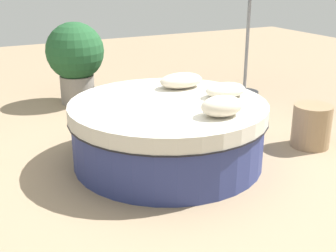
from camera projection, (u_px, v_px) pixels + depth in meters
ground_plane at (168, 160)px, 4.67m from camera, size 16.00×16.00×0.00m
round_bed at (168, 131)px, 4.55m from camera, size 2.01×2.01×0.64m
throw_pillow_0 at (222, 106)px, 4.00m from camera, size 0.41×0.29×0.19m
throw_pillow_1 at (226, 90)px, 4.59m from camera, size 0.45×0.31×0.15m
throw_pillow_2 at (181, 80)px, 4.94m from camera, size 0.50×0.32×0.16m
planter at (75, 57)px, 6.41m from camera, size 0.84×0.84×1.18m
side_table at (311, 126)px, 4.96m from camera, size 0.43×0.43×0.48m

